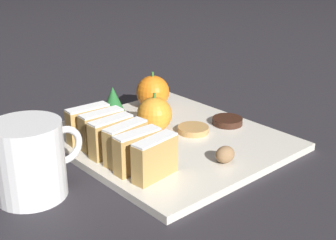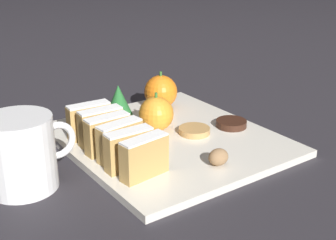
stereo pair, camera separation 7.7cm
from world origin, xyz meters
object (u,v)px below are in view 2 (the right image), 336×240
object	(u,v)px
walnut	(220,157)
chocolate_cookie	(231,123)
orange_far	(155,114)
coffee_mug	(21,153)
orange_near	(161,92)

from	to	relation	value
walnut	chocolate_cookie	world-z (taller)	walnut
chocolate_cookie	orange_far	bearing A→B (deg)	152.01
walnut	chocolate_cookie	distance (m)	0.15
walnut	coffee_mug	distance (m)	0.28
walnut	chocolate_cookie	size ratio (longest dim) A/B	0.58
orange_far	coffee_mug	distance (m)	0.25
orange_near	orange_far	world-z (taller)	orange_near
orange_near	orange_far	xyz separation A→B (m)	(-0.07, -0.09, -0.00)
orange_near	coffee_mug	bearing A→B (deg)	-157.73
orange_far	coffee_mug	world-z (taller)	coffee_mug
coffee_mug	orange_near	bearing A→B (deg)	22.27
orange_near	orange_far	distance (m)	0.12
chocolate_cookie	coffee_mug	bearing A→B (deg)	176.40
orange_far	walnut	distance (m)	0.16
orange_far	chocolate_cookie	size ratio (longest dim) A/B	1.26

